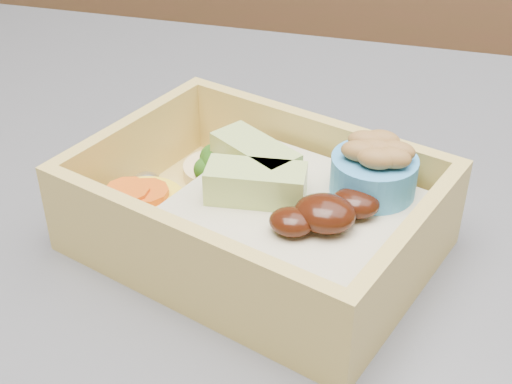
# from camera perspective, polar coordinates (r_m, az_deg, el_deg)

# --- Properties ---
(bento_box) EXTENTS (0.21, 0.18, 0.07)m
(bento_box) POSITION_cam_1_polar(r_m,az_deg,el_deg) (0.37, 0.93, -1.62)
(bento_box) COLOR #D1B156
(bento_box) RESTS_ON island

